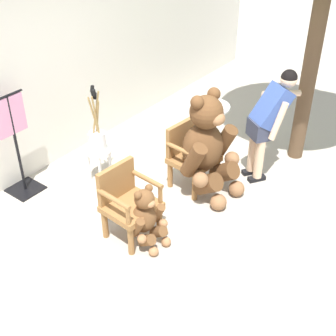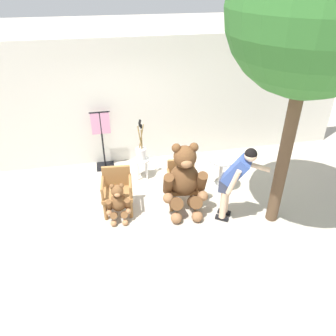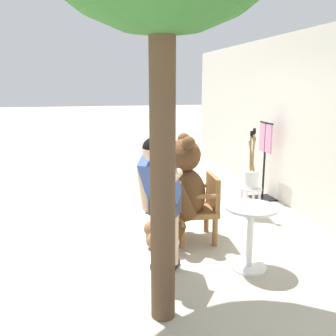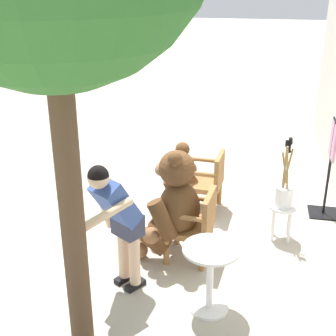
% 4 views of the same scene
% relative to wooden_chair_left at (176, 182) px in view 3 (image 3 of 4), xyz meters
% --- Properties ---
extents(ground_plane, '(60.00, 60.00, 0.00)m').
position_rel_wooden_chair_left_xyz_m(ground_plane, '(0.61, -0.46, -0.46)').
color(ground_plane, '#B2A899').
extents(back_wall, '(10.00, 0.16, 2.80)m').
position_rel_wooden_chair_left_xyz_m(back_wall, '(0.61, 1.94, 0.94)').
color(back_wall, silver).
rests_on(back_wall, ground).
extents(wooden_chair_left, '(0.60, 0.56, 0.86)m').
position_rel_wooden_chair_left_xyz_m(wooden_chair_left, '(0.00, 0.00, 0.00)').
color(wooden_chair_left, olive).
rests_on(wooden_chair_left, ground).
extents(wooden_chair_right, '(0.61, 0.57, 0.86)m').
position_rel_wooden_chair_left_xyz_m(wooden_chair_right, '(1.24, -0.00, 0.00)').
color(wooden_chair_right, olive).
rests_on(wooden_chair_right, ground).
extents(teddy_bear_large, '(0.84, 0.82, 1.39)m').
position_rel_wooden_chair_left_xyz_m(teddy_bear_large, '(1.22, -0.26, 0.22)').
color(teddy_bear_large, brown).
rests_on(teddy_bear_large, ground).
extents(teddy_bear_small, '(0.45, 0.44, 0.75)m').
position_rel_wooden_chair_left_xyz_m(teddy_bear_small, '(-0.01, -0.28, -0.10)').
color(teddy_bear_small, brown).
rests_on(teddy_bear_small, ground).
extents(person_visitor, '(0.87, 0.52, 1.51)m').
position_rel_wooden_chair_left_xyz_m(person_visitor, '(2.00, -0.68, 0.44)').
color(person_visitor, black).
rests_on(person_visitor, ground).
extents(white_stool, '(0.34, 0.34, 0.46)m').
position_rel_wooden_chair_left_xyz_m(white_stool, '(0.59, 1.02, -0.11)').
color(white_stool, white).
rests_on(white_stool, ground).
extents(brush_bucket, '(0.22, 0.22, 0.91)m').
position_rel_wooden_chair_left_xyz_m(brush_bucket, '(0.59, 1.02, 0.19)').
color(brush_bucket, white).
rests_on(brush_bucket, white_stool).
extents(round_side_table, '(0.56, 0.56, 0.72)m').
position_rel_wooden_chair_left_xyz_m(round_side_table, '(2.13, 0.29, -0.01)').
color(round_side_table, white).
rests_on(round_side_table, ground).
extents(clothing_display_stand, '(0.44, 0.40, 1.36)m').
position_rel_wooden_chair_left_xyz_m(clothing_display_stand, '(-0.20, 1.64, 0.26)').
color(clothing_display_stand, black).
rests_on(clothing_display_stand, ground).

